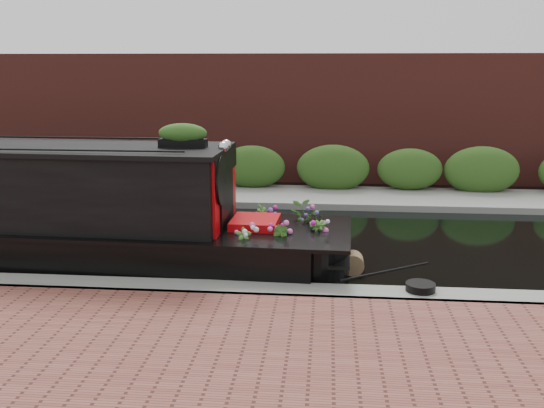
{
  "coord_description": "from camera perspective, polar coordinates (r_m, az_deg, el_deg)",
  "views": [
    {
      "loc": [
        2.1,
        -12.23,
        3.7
      ],
      "look_at": [
        1.03,
        -0.6,
        0.98
      ],
      "focal_mm": 40.0,
      "sensor_mm": 36.0,
      "label": 1
    }
  ],
  "objects": [
    {
      "name": "ground",
      "position": [
        12.95,
        -4.29,
        -3.54
      ],
      "size": [
        80.0,
        80.0,
        0.0
      ],
      "primitive_type": "plane",
      "color": "black",
      "rests_on": "ground"
    },
    {
      "name": "far_bank_path",
      "position": [
        16.97,
        -1.96,
        0.5
      ],
      "size": [
        40.0,
        2.4,
        0.34
      ],
      "primitive_type": "cube",
      "color": "gray",
      "rests_on": "ground"
    },
    {
      "name": "rope_fender",
      "position": [
        11.04,
        7.63,
        -5.53
      ],
      "size": [
        0.39,
        0.37,
        0.39
      ],
      "primitive_type": "cylinder",
      "rotation": [
        1.57,
        0.0,
        0.0
      ],
      "color": "brown",
      "rests_on": "ground"
    },
    {
      "name": "far_hedge",
      "position": [
        17.84,
        -1.6,
        1.13
      ],
      "size": [
        40.0,
        1.1,
        2.8
      ],
      "primitive_type": "cube",
      "color": "#2D511B",
      "rests_on": "ground"
    },
    {
      "name": "near_bank_coping",
      "position": [
        9.89,
        -7.48,
        -8.98
      ],
      "size": [
        40.0,
        0.6,
        0.5
      ],
      "primitive_type": "cube",
      "color": "gray",
      "rests_on": "ground"
    },
    {
      "name": "narrowboat",
      "position": [
        12.42,
        -24.16,
        -1.25
      ],
      "size": [
        12.49,
        2.62,
        2.91
      ],
      "rotation": [
        0.0,
        0.0,
        -0.04
      ],
      "color": "black",
      "rests_on": "ground"
    },
    {
      "name": "coiled_mooring_rope",
      "position": [
        9.77,
        13.8,
        -7.59
      ],
      "size": [
        0.46,
        0.46,
        0.12
      ],
      "primitive_type": "cylinder",
      "color": "black",
      "rests_on": "near_bank_coping"
    },
    {
      "name": "far_brick_wall",
      "position": [
        19.89,
        -0.88,
        2.38
      ],
      "size": [
        40.0,
        1.0,
        8.0
      ],
      "primitive_type": "cube",
      "color": "maroon",
      "rests_on": "ground"
    }
  ]
}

